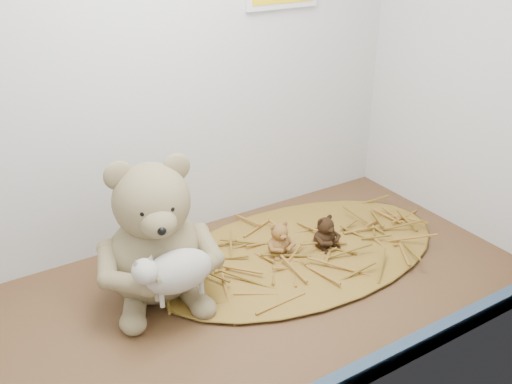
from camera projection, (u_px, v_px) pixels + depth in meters
alcove_shell at (204, 59)px, 96.83cm from camera, size 120.40×60.20×90.40cm
straw_bed at (301, 251)px, 124.73cm from camera, size 67.98×39.47×1.32cm
main_teddy at (154, 230)px, 105.90cm from camera, size 27.88×28.86×28.76cm
toy_lamb at (178, 271)px, 99.54cm from camera, size 16.64×10.16×10.75cm
mini_teddy_tan at (279, 237)px, 121.57cm from camera, size 6.77×7.07×7.52cm
mini_teddy_brown at (325, 231)px, 123.95cm from camera, size 6.81×7.11×7.56cm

